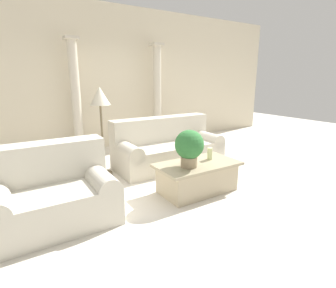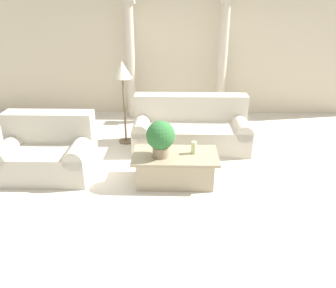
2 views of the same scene
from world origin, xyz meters
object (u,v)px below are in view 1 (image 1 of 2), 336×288
sofa_long (167,147)px  floor_lamp (100,103)px  loveseat (52,193)px  potted_plant (189,146)px  coffee_table (197,177)px

sofa_long → floor_lamp: (-1.18, 0.15, 0.88)m
floor_lamp → loveseat: bearing=-130.5°
sofa_long → potted_plant: size_ratio=3.87×
loveseat → coffee_table: loveseat is taller
sofa_long → potted_plant: bearing=-109.6°
sofa_long → potted_plant: 1.44m
loveseat → potted_plant: 1.77m
loveseat → sofa_long: bearing=25.1°
potted_plant → floor_lamp: size_ratio=0.35×
coffee_table → floor_lamp: floor_lamp is taller
loveseat → coffee_table: size_ratio=1.11×
loveseat → floor_lamp: size_ratio=0.90×
sofa_long → potted_plant: (-0.47, -1.31, 0.37)m
coffee_table → floor_lamp: (-0.91, 1.40, 1.00)m
sofa_long → coffee_table: size_ratio=1.66×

